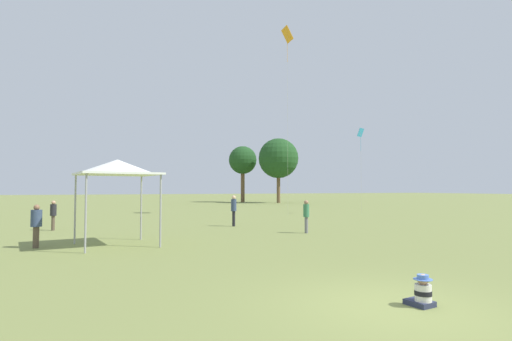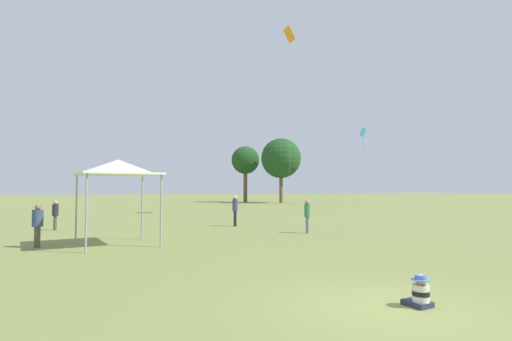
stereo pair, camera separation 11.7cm
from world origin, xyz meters
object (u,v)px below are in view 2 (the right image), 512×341
person_standing_2 (55,212)px  kite_1 (289,40)px  canopy_tent (118,168)px  distant_tree_1 (245,161)px  distant_tree_0 (281,158)px  person_standing_4 (38,222)px  person_standing_3 (235,208)px  kite_0 (363,136)px  seated_toddler (420,293)px  person_standing_0 (307,213)px

person_standing_2 → kite_1: 22.58m
canopy_tent → distant_tree_1: bearing=63.3°
distant_tree_0 → person_standing_4: bearing=-127.0°
person_standing_3 → kite_0: 16.09m
canopy_tent → distant_tree_0: (25.74, 38.33, 3.79)m
person_standing_4 → kite_1: 25.19m
canopy_tent → kite_1: (14.21, 13.06, 11.71)m
person_standing_3 → kite_0: size_ratio=0.24×
seated_toddler → person_standing_4: (-7.53, 11.11, 0.69)m
person_standing_2 → canopy_tent: bearing=-47.0°
person_standing_0 → person_standing_2: size_ratio=1.04×
person_standing_3 → distant_tree_1: size_ratio=0.20×
person_standing_0 → person_standing_3: person_standing_3 is taller
person_standing_0 → kite_0: size_ratio=0.22×
person_standing_2 → distant_tree_1: (24.57, 36.34, 5.74)m
seated_toddler → kite_0: bearing=46.8°
person_standing_4 → kite_1: size_ratio=0.10×
seated_toddler → person_standing_3: (2.07, 16.22, 0.83)m
person_standing_4 → kite_1: (16.99, 12.52, 13.76)m
person_standing_2 → kite_0: kite_0 is taller
canopy_tent → person_standing_2: bearing=110.6°
seated_toddler → person_standing_3: 16.37m
person_standing_2 → kite_1: (16.90, 5.91, 13.77)m
person_standing_3 → person_standing_2: bearing=15.9°
person_standing_0 → person_standing_4: size_ratio=1.01×
person_standing_2 → canopy_tent: canopy_tent is taller
kite_0 → person_standing_4: bearing=45.9°
kite_1 → kite_0: bearing=-52.5°
kite_0 → person_standing_2: bearing=31.4°
person_standing_0 → person_standing_4: bearing=63.6°
person_standing_4 → kite_0: bearing=125.0°
canopy_tent → distant_tree_0: size_ratio=0.34×
kite_0 → kite_1: bearing=8.5°
person_standing_0 → kite_1: (5.30, 12.17, 13.72)m
person_standing_2 → seated_toddler: bearing=-44.8°
kite_1 → distant_tree_1: size_ratio=1.74×
kite_0 → distant_tree_0: 27.11m
person_standing_2 → person_standing_3: 9.62m
person_standing_2 → person_standing_4: person_standing_4 is taller
person_standing_3 → kite_0: kite_0 is taller
person_standing_2 → person_standing_3: bearing=13.4°
person_standing_2 → kite_1: kite_1 is taller
person_standing_0 → person_standing_2: bearing=33.5°
person_standing_4 → person_standing_0: bearing=101.2°
canopy_tent → distant_tree_0: bearing=56.1°
seated_toddler → person_standing_0: bearing=62.2°
canopy_tent → distant_tree_1: distant_tree_1 is taller
person_standing_2 → distant_tree_1: bearing=78.4°
distant_tree_1 → person_standing_0: bearing=-106.9°
canopy_tent → kite_0: (20.60, 11.71, 3.75)m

